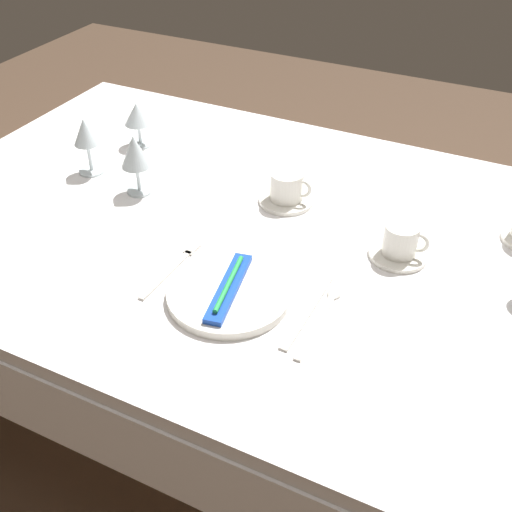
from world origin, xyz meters
name	(u,v)px	position (x,y,z in m)	size (l,w,h in m)	color
ground_plane	(271,436)	(0.00, 0.00, 0.00)	(6.00, 6.00, 0.00)	#4C3828
dining_table	(276,261)	(0.00, 0.00, 0.66)	(1.80, 1.11, 0.74)	white
dinner_plate	(229,294)	(0.01, -0.24, 0.75)	(0.25, 0.25, 0.02)	white
toothbrush_package	(229,287)	(0.01, -0.24, 0.77)	(0.07, 0.21, 0.02)	blue
fork_outer	(173,267)	(-0.14, -0.21, 0.74)	(0.02, 0.21, 0.00)	beige
dinner_knife	(306,313)	(0.17, -0.22, 0.74)	(0.02, 0.23, 0.00)	beige
spoon_soup	(324,313)	(0.19, -0.21, 0.74)	(0.03, 0.22, 0.01)	beige
saucer_left	(286,200)	(-0.03, 0.13, 0.74)	(0.13, 0.13, 0.01)	white
coffee_cup_left	(287,186)	(-0.03, 0.13, 0.78)	(0.10, 0.08, 0.07)	white
saucer_right	(398,254)	(0.27, 0.03, 0.74)	(0.13, 0.13, 0.01)	white
coffee_cup_right	(402,240)	(0.27, 0.03, 0.78)	(0.10, 0.07, 0.07)	white
wine_glass_centre	(135,154)	(-0.38, 0.01, 0.85)	(0.07, 0.07, 0.15)	silver
wine_glass_right	(86,135)	(-0.55, 0.04, 0.84)	(0.07, 0.07, 0.15)	silver
wine_glass_far	(137,116)	(-0.52, 0.22, 0.83)	(0.07, 0.07, 0.12)	silver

